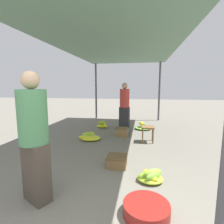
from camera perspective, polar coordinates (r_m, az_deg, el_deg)
The scene contains 13 objects.
canopy_post_back_left at distance 8.26m, azimuth -5.24°, elevation 6.73°, with size 0.08×0.08×2.56m, color #4C4C51.
canopy_post_back_right at distance 8.00m, azimuth 15.20°, elevation 6.42°, with size 0.08×0.08×2.56m, color #4C4C51.
canopy_tarp at distance 4.94m, azimuth 1.44°, elevation 20.90°, with size 3.28×6.79×0.04m, color #567A60.
vendor_foreground at distance 2.44m, azimuth -24.11°, elevation -7.25°, with size 0.48×0.48×1.69m.
stool at distance 4.87m, azimuth 11.62°, elevation -5.63°, with size 0.34×0.34×0.43m.
basin_black at distance 2.38m, azimuth 11.13°, elevation -28.75°, with size 0.55×0.55×0.15m.
banana_pile_left_0 at distance 5.11m, azimuth -7.31°, elevation -8.08°, with size 0.61×0.56×0.18m.
banana_pile_left_1 at distance 6.48m, azimuth -3.16°, elevation -4.13°, with size 0.46×0.41×0.25m.
banana_pile_right_0 at distance 6.30m, azimuth 10.08°, elevation -4.80°, with size 0.59×0.52×0.28m.
banana_pile_right_1 at distance 3.04m, azimuth 12.30°, elevation -19.88°, with size 0.42×0.45×0.22m.
crate_near at distance 5.44m, azimuth 3.21°, elevation -6.45°, with size 0.38×0.38×0.24m.
crate_mid at distance 3.44m, azimuth 1.60°, elevation -15.72°, with size 0.37×0.37×0.20m.
shopper_walking_mid at distance 6.38m, azimuth 4.11°, elevation 2.40°, with size 0.39×0.39×1.64m.
Camera 1 is at (0.72, -1.28, 1.50)m, focal length 28.00 mm.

